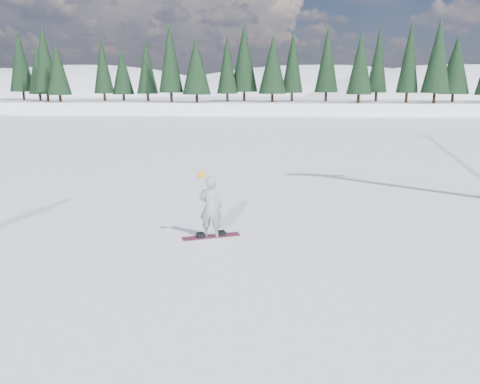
{
  "coord_description": "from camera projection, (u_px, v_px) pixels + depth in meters",
  "views": [
    {
      "loc": [
        4.42,
        -10.7,
        3.84
      ],
      "look_at": [
        3.45,
        1.12,
        1.1
      ],
      "focal_mm": 35.0,
      "sensor_mm": 36.0,
      "label": 1
    }
  ],
  "objects": [
    {
      "name": "ground",
      "position": [
        98.0,
        243.0,
        11.61
      ],
      "size": [
        420.0,
        420.0,
        0.0
      ],
      "primitive_type": "plane",
      "color": "white",
      "rests_on": "ground"
    },
    {
      "name": "alpine_backdrop",
      "position": [
        241.0,
        127.0,
        199.38
      ],
      "size": [
        412.5,
        227.0,
        53.2
      ],
      "color": "white",
      "rests_on": "ground"
    },
    {
      "name": "snowboard_woman",
      "position": [
        211.0,
        236.0,
        12.03
      ],
      "size": [
        1.5,
        0.82,
        0.03
      ],
      "primitive_type": "cube",
      "rotation": [
        0.0,
        0.0,
        0.38
      ],
      "color": "maroon",
      "rests_on": "ground"
    },
    {
      "name": "snowboarder_woman",
      "position": [
        211.0,
        207.0,
        11.85
      ],
      "size": [
        0.59,
        0.41,
        1.74
      ],
      "rotation": [
        0.0,
        0.0,
        3.17
      ],
      "color": "#97979B",
      "rests_on": "ground"
    }
  ]
}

